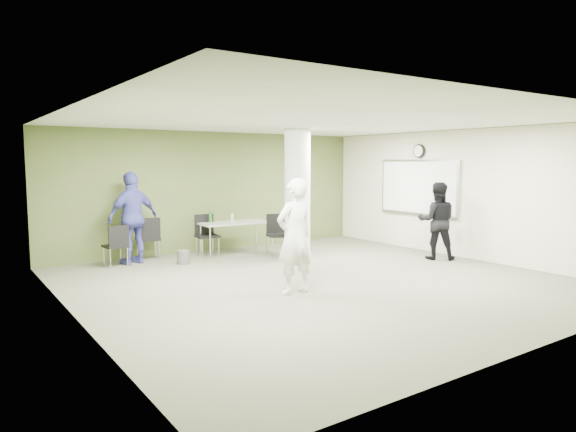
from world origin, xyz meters
TOP-DOWN VIEW (x-y plane):
  - floor at (0.00, 0.00)m, footprint 8.00×8.00m
  - ceiling at (0.00, 0.00)m, footprint 8.00×8.00m
  - wall_back at (0.00, 4.00)m, footprint 8.00×2.80m
  - wall_left at (-4.00, 0.00)m, footprint 0.02×8.00m
  - wall_right_cream at (4.00, 0.00)m, footprint 0.02×8.00m
  - column at (1.00, 2.00)m, footprint 0.56×0.56m
  - whiteboard at (3.92, 1.20)m, footprint 0.05×2.30m
  - wall_clock at (3.92, 1.20)m, footprint 0.06×0.32m
  - folding_table at (0.07, 3.18)m, footprint 1.60×0.77m
  - wastebasket at (-1.32, 2.79)m, footprint 0.25×0.25m
  - chair_back_left at (-2.54, 3.25)m, footprint 0.46×0.46m
  - chair_back_right at (-1.77, 3.57)m, footprint 0.51×0.51m
  - chair_table_left at (-0.52, 3.37)m, footprint 0.51×0.51m
  - chair_table_right at (0.88, 2.62)m, footprint 0.57×0.57m
  - woman_white at (-0.80, -0.46)m, footprint 0.69×0.47m
  - man_black at (3.40, 0.19)m, footprint 1.02×1.02m
  - man_blue at (-2.15, 3.40)m, footprint 1.19×0.72m

SIDE VIEW (x-z plane):
  - floor at x=0.00m, z-range 0.00..0.00m
  - wastebasket at x=-1.32m, z-range 0.00..0.28m
  - chair_back_left at x=-2.54m, z-range 0.07..0.92m
  - chair_table_right at x=0.88m, z-range 0.08..0.99m
  - chair_back_right at x=-1.77m, z-range 0.08..1.00m
  - chair_table_left at x=-0.52m, z-range 0.08..1.01m
  - folding_table at x=0.07m, z-range 0.20..1.19m
  - man_black at x=3.40m, z-range 0.00..1.67m
  - woman_white at x=-0.80m, z-range 0.00..1.84m
  - man_blue at x=-2.15m, z-range 0.00..1.90m
  - wall_back at x=0.00m, z-range 1.39..1.41m
  - wall_left at x=-4.00m, z-range 0.00..2.80m
  - wall_right_cream at x=4.00m, z-range 0.00..2.80m
  - column at x=1.00m, z-range 0.00..2.80m
  - whiteboard at x=3.92m, z-range 0.85..2.15m
  - wall_clock at x=3.92m, z-range 2.19..2.51m
  - ceiling at x=0.00m, z-range 2.80..2.80m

